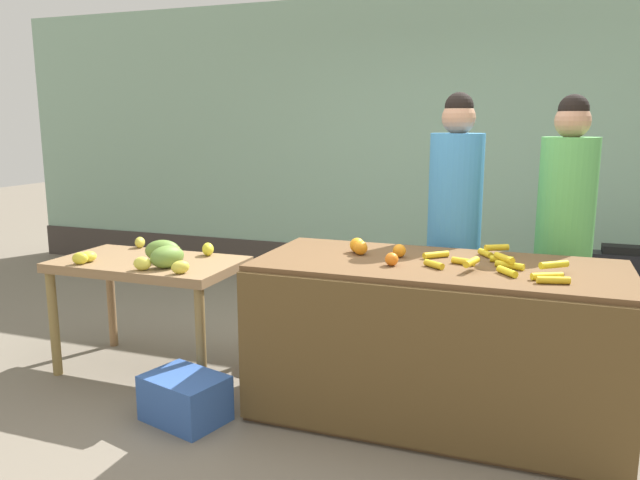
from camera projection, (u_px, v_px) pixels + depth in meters
ground_plane at (365, 403)px, 3.63m from camera, size 24.00×24.00×0.00m
market_wall_back at (446, 148)px, 5.95m from camera, size 9.82×0.23×2.84m
fruit_stall_counter at (435, 341)px, 3.40m from camera, size 1.98×0.89×0.89m
side_table_wooden at (149, 274)px, 4.01m from camera, size 1.20×0.67×0.76m
banana_bunch_pile at (497, 263)px, 3.21m from camera, size 0.76×0.63×0.07m
orange_pile at (373, 249)px, 3.48m from camera, size 0.35×0.34×0.09m
mango_papaya_pile at (160, 254)px, 3.88m from camera, size 0.85×0.68×0.14m
vendor_woman_blue_shirt at (454, 235)px, 3.96m from camera, size 0.34×0.34×1.82m
vendor_woman_green_shirt at (563, 242)px, 3.79m from camera, size 0.34×0.34×1.80m
produce_crate at (185, 398)px, 3.41m from camera, size 0.51×0.43×0.26m
produce_sack at (303, 316)px, 4.35m from camera, size 0.40×0.35×0.57m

